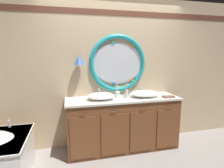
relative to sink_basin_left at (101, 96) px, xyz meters
The scene contains 11 objects.
ground_plane 1.04m from the sink_basin_left, 39.73° to the right, with size 14.00×14.00×0.00m, color gray.
back_wall_assembly 0.57m from the sink_basin_left, 48.34° to the left, with size 6.40×0.26×2.60m.
vanity_counter 0.64m from the sink_basin_left, ahead, with size 1.92×0.59×0.91m.
sink_basin_left is the anchor object (origin of this frame).
sink_basin_right 0.76m from the sink_basin_left, ahead, with size 0.48×0.48×0.12m.
faucet_set_left 0.22m from the sink_basin_left, 90.00° to the left, with size 0.22×0.14×0.14m.
faucet_set_right 0.79m from the sink_basin_left, 15.85° to the left, with size 0.20×0.15×0.14m.
toothbrush_holder_left 0.31m from the sink_basin_left, 18.00° to the left, with size 0.09×0.09×0.22m.
toothbrush_holder_right 0.50m from the sink_basin_left, 16.66° to the left, with size 0.08×0.08×0.22m.
soap_dispenser 0.44m from the sink_basin_left, ahead, with size 0.06×0.07×0.15m.
folded_hand_towel 1.15m from the sink_basin_left, ahead, with size 0.20×0.10×0.03m.
Camera 1 is at (-0.81, -2.57, 1.66)m, focal length 29.13 mm.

